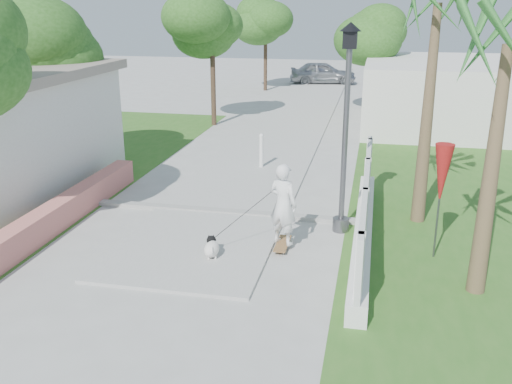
% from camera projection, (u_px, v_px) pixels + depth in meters
% --- Properties ---
extents(ground, '(90.00, 90.00, 0.00)m').
position_uv_depth(ground, '(108.00, 359.00, 8.07)').
color(ground, '#B7B7B2').
rests_on(ground, ground).
extents(path_strip, '(3.20, 36.00, 0.06)m').
position_uv_depth(path_strip, '(299.00, 110.00, 26.63)').
color(path_strip, '#B7B7B2').
rests_on(path_strip, ground).
extents(curb, '(6.50, 0.25, 0.10)m').
position_uv_depth(curb, '(220.00, 211.00, 13.63)').
color(curb, '#999993').
rests_on(curb, ground).
extents(grass_left, '(8.00, 20.00, 0.01)m').
position_uv_depth(grass_left, '(10.00, 173.00, 16.87)').
color(grass_left, '#326720').
rests_on(grass_left, ground).
extents(pink_wall, '(0.45, 8.20, 0.80)m').
position_uv_depth(pink_wall, '(37.00, 228.00, 11.92)').
color(pink_wall, '#BF6B62').
rests_on(pink_wall, ground).
extents(lattice_fence, '(0.35, 7.00, 1.50)m').
position_uv_depth(lattice_fence, '(364.00, 217.00, 11.88)').
color(lattice_fence, white).
rests_on(lattice_fence, ground).
extents(building_right, '(6.00, 8.00, 2.60)m').
position_uv_depth(building_right, '(440.00, 93.00, 23.19)').
color(building_right, silver).
rests_on(building_right, ground).
extents(street_lamp, '(0.44, 0.44, 4.44)m').
position_uv_depth(street_lamp, '(346.00, 123.00, 11.84)').
color(street_lamp, '#59595E').
rests_on(street_lamp, ground).
extents(bollard, '(0.14, 0.14, 1.09)m').
position_uv_depth(bollard, '(261.00, 150.00, 17.13)').
color(bollard, white).
rests_on(bollard, ground).
extents(patio_umbrella, '(0.36, 0.36, 2.30)m').
position_uv_depth(patio_umbrella, '(442.00, 176.00, 10.78)').
color(patio_umbrella, '#59595E').
rests_on(patio_umbrella, ground).
extents(tree_left_mid, '(3.20, 3.20, 4.85)m').
position_uv_depth(tree_left_mid, '(52.00, 52.00, 15.92)').
color(tree_left_mid, '#4C3826').
rests_on(tree_left_mid, ground).
extents(tree_path_left, '(3.40, 3.40, 5.23)m').
position_uv_depth(tree_path_left, '(212.00, 29.00, 22.28)').
color(tree_path_left, '#4C3826').
rests_on(tree_path_left, ground).
extents(tree_path_right, '(3.00, 3.00, 4.79)m').
position_uv_depth(tree_path_right, '(374.00, 34.00, 24.88)').
color(tree_path_right, '#4C3826').
rests_on(tree_path_right, ground).
extents(tree_path_far, '(3.20, 3.20, 5.17)m').
position_uv_depth(tree_path_far, '(266.00, 21.00, 31.53)').
color(tree_path_far, '#4C3826').
rests_on(tree_path_far, ground).
extents(palm_far, '(1.80, 1.80, 5.30)m').
position_uv_depth(palm_far, '(437.00, 19.00, 11.79)').
color(palm_far, brown).
rests_on(palm_far, ground).
extents(palm_near, '(1.80, 1.80, 4.70)m').
position_uv_depth(palm_near, '(506.00, 61.00, 8.73)').
color(palm_near, brown).
rests_on(palm_near, ground).
extents(skateboarder, '(1.63, 1.07, 1.79)m').
position_uv_depth(skateboarder, '(260.00, 211.00, 11.41)').
color(skateboarder, olive).
rests_on(skateboarder, ground).
extents(dog, '(0.41, 0.62, 0.44)m').
position_uv_depth(dog, '(212.00, 248.00, 11.16)').
color(dog, white).
rests_on(dog, ground).
extents(parked_car, '(4.23, 2.21, 1.37)m').
position_uv_depth(parked_car, '(323.00, 73.00, 35.09)').
color(parked_car, '#999BA0').
rests_on(parked_car, ground).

